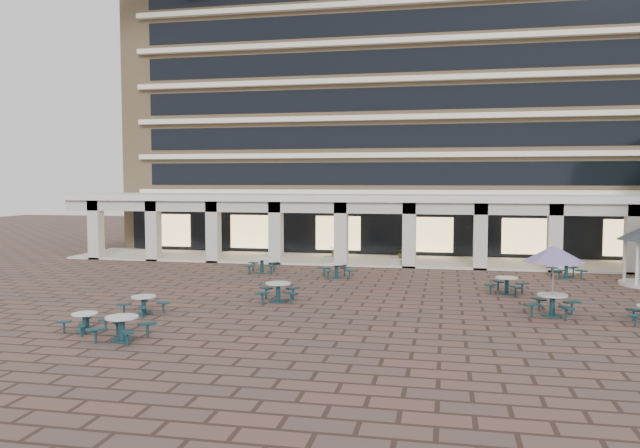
# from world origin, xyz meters

# --- Properties ---
(ground) EXTENTS (120.00, 120.00, 0.00)m
(ground) POSITION_xyz_m (0.00, 0.00, 0.00)
(ground) COLOR brown
(ground) RESTS_ON ground
(apartment_building) EXTENTS (40.00, 15.50, 25.20)m
(apartment_building) POSITION_xyz_m (0.00, 25.47, 12.60)
(apartment_building) COLOR tan
(apartment_building) RESTS_ON ground
(retail_arcade) EXTENTS (42.00, 6.60, 4.40)m
(retail_arcade) POSITION_xyz_m (0.00, 14.80, 3.00)
(retail_arcade) COLOR white
(retail_arcade) RESTS_ON ground
(picnic_table_0) EXTENTS (1.93, 1.93, 0.81)m
(picnic_table_0) POSITION_xyz_m (-6.22, -7.16, 0.49)
(picnic_table_0) COLOR #14383E
(picnic_table_0) RESTS_ON ground
(picnic_table_1) EXTENTS (1.99, 1.99, 0.73)m
(picnic_table_1) POSITION_xyz_m (-7.46, -3.23, 0.44)
(picnic_table_1) COLOR #14383E
(picnic_table_1) RESTS_ON ground
(picnic_table_5) EXTENTS (1.82, 1.82, 0.67)m
(picnic_table_5) POSITION_xyz_m (-8.10, -6.35, 0.40)
(picnic_table_5) COLOR #14383E
(picnic_table_5) RESTS_ON ground
(picnic_table_8) EXTENTS (2.09, 2.09, 0.85)m
(picnic_table_8) POSITION_xyz_m (-6.09, 8.46, 0.51)
(picnic_table_8) COLOR #14383E
(picnic_table_8) RESTS_ON ground
(picnic_table_9) EXTENTS (2.09, 2.09, 0.84)m
(picnic_table_9) POSITION_xyz_m (-2.89, 0.34, 0.50)
(picnic_table_9) COLOR #14383E
(picnic_table_9) RESTS_ON ground
(picnic_table_10) EXTENTS (2.13, 2.13, 0.79)m
(picnic_table_10) POSITION_xyz_m (7.14, 4.30, 0.47)
(picnic_table_10) COLOR #14383E
(picnic_table_10) RESTS_ON ground
(picnic_table_11) EXTENTS (2.40, 2.40, 2.77)m
(picnic_table_11) POSITION_xyz_m (8.45, -0.33, 2.36)
(picnic_table_11) COLOR #14383E
(picnic_table_11) RESTS_ON ground
(picnic_table_12) EXTENTS (2.17, 2.17, 0.80)m
(picnic_table_12) POSITION_xyz_m (-1.54, 7.50, 0.48)
(picnic_table_12) COLOR #14383E
(picnic_table_12) RESTS_ON ground
(picnic_table_13) EXTENTS (2.02, 2.02, 0.81)m
(picnic_table_13) POSITION_xyz_m (10.81, 10.00, 0.49)
(picnic_table_13) COLOR #14383E
(picnic_table_13) RESTS_ON ground
(planter_left) EXTENTS (1.50, 0.80, 1.33)m
(planter_left) POSITION_xyz_m (-2.54, 12.90, 0.56)
(planter_left) COLOR gray
(planter_left) RESTS_ON ground
(planter_right) EXTENTS (1.50, 0.60, 1.21)m
(planter_right) POSITION_xyz_m (1.65, 12.90, 0.46)
(planter_right) COLOR gray
(planter_right) RESTS_ON ground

